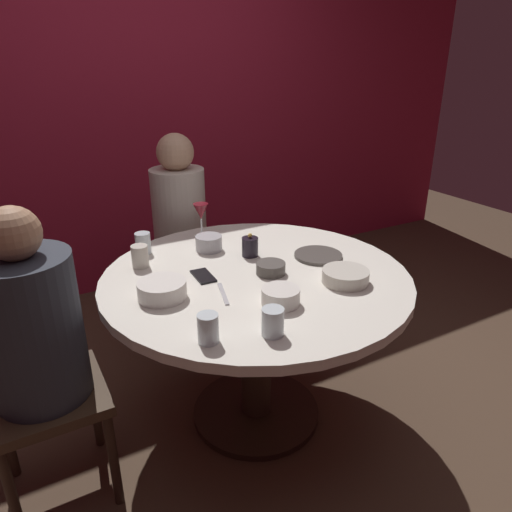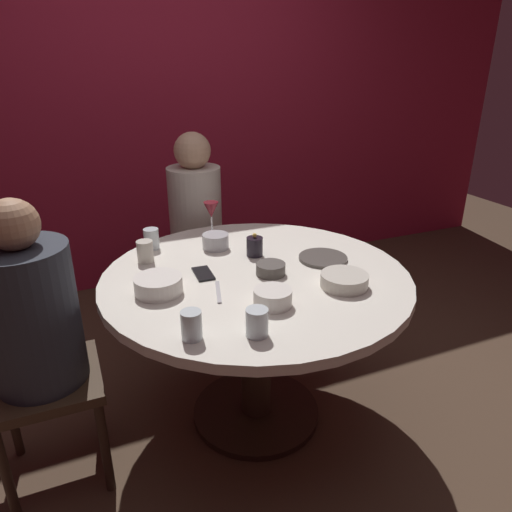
# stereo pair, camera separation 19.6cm
# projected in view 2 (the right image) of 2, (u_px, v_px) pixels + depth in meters

# --- Properties ---
(ground_plane) EXTENTS (8.00, 8.00, 0.00)m
(ground_plane) POSITION_uv_depth(u_px,v_px,m) (256.00, 413.00, 2.28)
(ground_plane) COLOR #4C3828
(back_wall) EXTENTS (6.00, 0.10, 2.60)m
(back_wall) POSITION_uv_depth(u_px,v_px,m) (157.00, 102.00, 3.26)
(back_wall) COLOR maroon
(back_wall) RESTS_ON ground
(dining_table) EXTENTS (1.30, 1.30, 0.75)m
(dining_table) POSITION_uv_depth(u_px,v_px,m) (256.00, 307.00, 2.05)
(dining_table) COLOR silver
(dining_table) RESTS_ON ground
(seated_diner_left) EXTENTS (0.40, 0.40, 1.17)m
(seated_diner_left) POSITION_uv_depth(u_px,v_px,m) (32.00, 320.00, 1.69)
(seated_diner_left) COLOR #3F2D1E
(seated_diner_left) RESTS_ON ground
(seated_diner_back) EXTENTS (0.40, 0.40, 1.21)m
(seated_diner_back) POSITION_uv_depth(u_px,v_px,m) (196.00, 213.00, 2.76)
(seated_diner_back) COLOR #3F2D1E
(seated_diner_back) RESTS_ON ground
(candle_holder) EXTENTS (0.07, 0.07, 0.11)m
(candle_holder) POSITION_uv_depth(u_px,v_px,m) (255.00, 246.00, 2.15)
(candle_holder) COLOR black
(candle_holder) RESTS_ON dining_table
(wine_glass) EXTENTS (0.08, 0.08, 0.18)m
(wine_glass) POSITION_uv_depth(u_px,v_px,m) (211.00, 211.00, 2.36)
(wine_glass) COLOR silver
(wine_glass) RESTS_ON dining_table
(dinner_plate) EXTENTS (0.22, 0.22, 0.01)m
(dinner_plate) POSITION_uv_depth(u_px,v_px,m) (323.00, 258.00, 2.12)
(dinner_plate) COLOR #4C4742
(dinner_plate) RESTS_ON dining_table
(cell_phone) EXTENTS (0.08, 0.14, 0.01)m
(cell_phone) POSITION_uv_depth(u_px,v_px,m) (203.00, 274.00, 1.98)
(cell_phone) COLOR black
(cell_phone) RESTS_ON dining_table
(bowl_serving_large) EXTENTS (0.13, 0.13, 0.07)m
(bowl_serving_large) POSITION_uv_depth(u_px,v_px,m) (216.00, 241.00, 2.24)
(bowl_serving_large) COLOR #B7B7BC
(bowl_serving_large) RESTS_ON dining_table
(bowl_salad_center) EXTENTS (0.12, 0.12, 0.05)m
(bowl_salad_center) POSITION_uv_depth(u_px,v_px,m) (271.00, 269.00, 1.97)
(bowl_salad_center) COLOR #4C4742
(bowl_salad_center) RESTS_ON dining_table
(bowl_small_white) EXTENTS (0.14, 0.14, 0.06)m
(bowl_small_white) POSITION_uv_depth(u_px,v_px,m) (273.00, 297.00, 1.72)
(bowl_small_white) COLOR silver
(bowl_small_white) RESTS_ON dining_table
(bowl_sauce_side) EXTENTS (0.19, 0.19, 0.07)m
(bowl_sauce_side) POSITION_uv_depth(u_px,v_px,m) (158.00, 285.00, 1.81)
(bowl_sauce_side) COLOR silver
(bowl_sauce_side) RESTS_ON dining_table
(bowl_rice_portion) EXTENTS (0.19, 0.19, 0.05)m
(bowl_rice_portion) POSITION_uv_depth(u_px,v_px,m) (344.00, 280.00, 1.87)
(bowl_rice_portion) COLOR beige
(bowl_rice_portion) RESTS_ON dining_table
(cup_near_candle) EXTENTS (0.07, 0.07, 0.10)m
(cup_near_candle) POSITION_uv_depth(u_px,v_px,m) (145.00, 251.00, 2.09)
(cup_near_candle) COLOR beige
(cup_near_candle) RESTS_ON dining_table
(cup_by_left_diner) EXTENTS (0.07, 0.07, 0.10)m
(cup_by_left_diner) POSITION_uv_depth(u_px,v_px,m) (151.00, 239.00, 2.23)
(cup_by_left_diner) COLOR silver
(cup_by_left_diner) RESTS_ON dining_table
(cup_by_right_diner) EXTENTS (0.07, 0.07, 0.10)m
(cup_by_right_diner) POSITION_uv_depth(u_px,v_px,m) (257.00, 322.00, 1.53)
(cup_by_right_diner) COLOR silver
(cup_by_right_diner) RESTS_ON dining_table
(cup_center_front) EXTENTS (0.07, 0.07, 0.10)m
(cup_center_front) POSITION_uv_depth(u_px,v_px,m) (192.00, 325.00, 1.51)
(cup_center_front) COLOR silver
(cup_center_front) RESTS_ON dining_table
(fork_near_plate) EXTENTS (0.08, 0.17, 0.01)m
(fork_near_plate) POSITION_uv_depth(u_px,v_px,m) (260.00, 243.00, 2.31)
(fork_near_plate) COLOR #B7B7BC
(fork_near_plate) RESTS_ON dining_table
(knife_near_plate) EXTENTS (0.06, 0.18, 0.01)m
(knife_near_plate) POSITION_uv_depth(u_px,v_px,m) (218.00, 292.00, 1.83)
(knife_near_plate) COLOR #B7B7BC
(knife_near_plate) RESTS_ON dining_table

